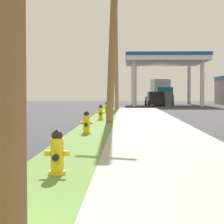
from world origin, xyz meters
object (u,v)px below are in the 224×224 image
Objects in this scene: fire_hydrant_third at (101,113)px; fire_hydrant_second at (86,124)px; fire_hydrant_fourth at (107,108)px; fire_hydrant_fifth at (111,105)px; utility_pole_background at (116,50)px; truck_teal_at_forecourt at (161,92)px; fire_hydrant_nearest at (57,155)px; car_tan_by_far_pump at (162,98)px; utility_pole_midground at (113,31)px; car_black_by_near_pump at (155,99)px.

fire_hydrant_second is at bearing -90.37° from fire_hydrant_third.
fire_hydrant_second and fire_hydrant_fourth have the same top height.
fire_hydrant_third is at bearing -90.03° from fire_hydrant_fifth.
utility_pole_background is at bearing -57.44° from fire_hydrant_fifth.
fire_hydrant_third is at bearing -91.47° from utility_pole_background.
utility_pole_background is 1.47× the size of truck_teal_at_forecourt.
fire_hydrant_nearest is 0.08× the size of utility_pole_background.
fire_hydrant_fourth is 32.30m from car_tan_by_far_pump.
utility_pole_background is (0.49, 25.35, 4.58)m from fire_hydrant_second.
fire_hydrant_third is at bearing 104.63° from utility_pole_midground.
utility_pole_background is 13.88m from car_black_by_near_pump.
fire_hydrant_second is at bearing -91.11° from utility_pole_background.
fire_hydrant_fourth is 0.16× the size of car_black_by_near_pump.
fire_hydrant_nearest is 0.16× the size of car_tan_by_far_pump.
truck_teal_at_forecourt is at bearing 80.94° from car_black_by_near_pump.
fire_hydrant_third is at bearing -89.80° from fire_hydrant_fourth.
fire_hydrant_third and fire_hydrant_fourth have the same top height.
utility_pole_midground is 32.64m from car_black_by_near_pump.
car_black_by_near_pump is (4.54, 21.21, 0.28)m from fire_hydrant_fourth.
fire_hydrant_nearest is at bearing -88.86° from fire_hydrant_second.
utility_pole_midground is 1.77× the size of car_tan_by_far_pump.
fire_hydrant_second is 8.29m from fire_hydrant_third.
truck_teal_at_forecourt reaches higher than car_tan_by_far_pump.
fire_hydrant_fourth is (-0.03, 8.40, 0.00)m from fire_hydrant_third.
utility_pole_background reaches higher than truck_teal_at_forecourt.
fire_hydrant_second is at bearing -97.21° from truck_teal_at_forecourt.
utility_pole_midground is (0.74, 5.68, 3.79)m from fire_hydrant_second.
utility_pole_midground is (0.71, -11.01, 3.79)m from fire_hydrant_fourth.
fire_hydrant_second is 0.11× the size of truck_teal_at_forecourt.
utility_pole_midground is (0.57, 13.85, 3.79)m from fire_hydrant_nearest.
car_tan_by_far_pump is (5.40, 42.73, -3.51)m from utility_pole_midground.
fire_hydrant_nearest is 53.36m from truck_teal_at_forecourt.
fire_hydrant_third is (-0.11, 16.46, 0.00)m from fire_hydrant_nearest.
utility_pole_background is 24.12m from car_tan_by_far_pump.
car_black_by_near_pump reaches higher than fire_hydrant_fifth.
car_black_by_near_pump reaches higher than fire_hydrant_nearest.
car_black_by_near_pump is (4.07, 12.56, -4.30)m from utility_pole_background.
car_black_by_near_pump is (4.56, 37.91, 0.28)m from fire_hydrant_second.
utility_pole_background reaches higher than fire_hydrant_nearest.
fire_hydrant_nearest is at bearing -90.56° from utility_pole_background.
fire_hydrant_fifth is 23.20m from car_tan_by_far_pump.
car_tan_by_far_pump is at bearing 82.78° from fire_hydrant_second.
fire_hydrant_fifth is at bearing 91.89° from utility_pole_midground.
fire_hydrant_second is 0.16× the size of car_tan_by_far_pump.
car_black_by_near_pump is at bearing -98.51° from car_tan_by_far_pump.
truck_teal_at_forecourt is at bearing 82.79° from fire_hydrant_second.
fire_hydrant_nearest and fire_hydrant_fifth have the same top height.
car_tan_by_far_pump is (6.08, 40.11, 0.28)m from fire_hydrant_third.
fire_hydrant_fifth is 0.08× the size of utility_pole_background.
car_tan_by_far_pump is (6.14, 48.41, 0.28)m from fire_hydrant_second.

